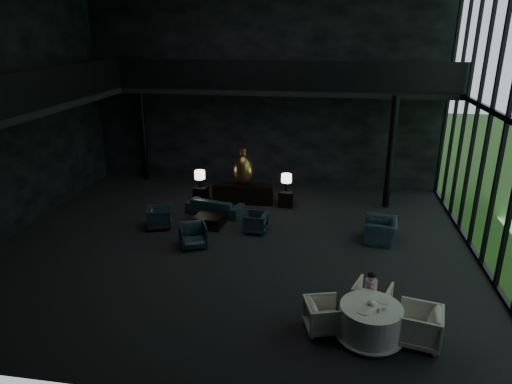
# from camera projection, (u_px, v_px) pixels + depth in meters

# --- Properties ---
(floor) EXTENTS (14.00, 12.00, 0.02)m
(floor) POSITION_uv_depth(u_px,v_px,m) (234.00, 246.00, 13.61)
(floor) COLOR black
(floor) RESTS_ON ground
(wall_back) EXTENTS (14.00, 0.04, 8.00)m
(wall_back) POSITION_uv_depth(u_px,v_px,m) (263.00, 86.00, 17.84)
(wall_back) COLOR black
(wall_back) RESTS_ON ground
(wall_front) EXTENTS (14.00, 0.04, 8.00)m
(wall_front) POSITION_uv_depth(u_px,v_px,m) (147.00, 180.00, 6.68)
(wall_front) COLOR black
(wall_front) RESTS_ON ground
(curtain_wall) EXTENTS (0.20, 12.00, 8.00)m
(curtain_wall) POSITION_uv_depth(u_px,v_px,m) (508.00, 119.00, 11.23)
(curtain_wall) COLOR black
(curtain_wall) RESTS_ON ground
(mezzanine_left) EXTENTS (2.00, 12.00, 0.25)m
(mezzanine_left) POSITION_uv_depth(u_px,v_px,m) (28.00, 106.00, 13.15)
(mezzanine_left) COLOR black
(mezzanine_left) RESTS_ON wall_left
(mezzanine_back) EXTENTS (12.00, 2.00, 0.25)m
(mezzanine_back) POSITION_uv_depth(u_px,v_px,m) (286.00, 89.00, 16.76)
(mezzanine_back) COLOR black
(mezzanine_back) RESTS_ON wall_back
(railing_left) EXTENTS (0.06, 12.00, 1.00)m
(railing_left) POSITION_uv_depth(u_px,v_px,m) (57.00, 85.00, 12.80)
(railing_left) COLOR black
(railing_left) RESTS_ON mezzanine_left
(railing_back) EXTENTS (12.00, 0.06, 1.00)m
(railing_back) POSITION_uv_depth(u_px,v_px,m) (284.00, 75.00, 15.63)
(railing_back) COLOR black
(railing_back) RESTS_ON mezzanine_back
(column_nw) EXTENTS (0.24, 0.24, 4.00)m
(column_nw) POSITION_uv_depth(u_px,v_px,m) (143.00, 133.00, 18.98)
(column_nw) COLOR black
(column_nw) RESTS_ON floor
(column_ne) EXTENTS (0.24, 0.24, 4.00)m
(column_ne) POSITION_uv_depth(u_px,v_px,m) (391.00, 153.00, 15.94)
(column_ne) COLOR black
(column_ne) RESTS_ON floor
(console) EXTENTS (2.20, 0.50, 0.70)m
(console) POSITION_uv_depth(u_px,v_px,m) (243.00, 194.00, 16.87)
(console) COLOR black
(console) RESTS_ON floor
(bronze_urn) EXTENTS (0.72, 0.72, 1.34)m
(bronze_urn) POSITION_uv_depth(u_px,v_px,m) (243.00, 169.00, 16.65)
(bronze_urn) COLOR #AC743B
(bronze_urn) RESTS_ON console
(side_table_left) EXTENTS (0.50, 0.50, 0.55)m
(side_table_left) POSITION_uv_depth(u_px,v_px,m) (201.00, 194.00, 17.10)
(side_table_left) COLOR black
(side_table_left) RESTS_ON floor
(table_lamp_left) EXTENTS (0.38, 0.38, 0.64)m
(table_lamp_left) POSITION_uv_depth(u_px,v_px,m) (200.00, 175.00, 16.80)
(table_lamp_left) COLOR black
(table_lamp_left) RESTS_ON side_table_left
(side_table_right) EXTENTS (0.52, 0.52, 0.57)m
(side_table_right) POSITION_uv_depth(u_px,v_px,m) (286.00, 198.00, 16.59)
(side_table_right) COLOR black
(side_table_right) RESTS_ON floor
(table_lamp_right) EXTENTS (0.37, 0.37, 0.62)m
(table_lamp_right) POSITION_uv_depth(u_px,v_px,m) (286.00, 179.00, 16.39)
(table_lamp_right) COLOR black
(table_lamp_right) RESTS_ON side_table_right
(sofa) EXTENTS (1.94, 0.94, 0.73)m
(sofa) POSITION_uv_depth(u_px,v_px,m) (215.00, 204.00, 15.83)
(sofa) COLOR black
(sofa) RESTS_ON floor
(lounge_armchair_west) EXTENTS (0.89, 0.92, 0.76)m
(lounge_armchair_west) POSITION_uv_depth(u_px,v_px,m) (159.00, 217.00, 14.74)
(lounge_armchair_west) COLOR #223139
(lounge_armchair_west) RESTS_ON floor
(lounge_armchair_east) EXTENTS (0.64, 0.67, 0.63)m
(lounge_armchair_east) POSITION_uv_depth(u_px,v_px,m) (256.00, 223.00, 14.43)
(lounge_armchair_east) COLOR #192433
(lounge_armchair_east) RESTS_ON floor
(lounge_armchair_south) EXTENTS (0.99, 0.97, 0.79)m
(lounge_armchair_south) POSITION_uv_depth(u_px,v_px,m) (193.00, 234.00, 13.43)
(lounge_armchair_south) COLOR black
(lounge_armchair_south) RESTS_ON floor
(window_armchair) EXTENTS (0.81, 1.14, 0.93)m
(window_armchair) POSITION_uv_depth(u_px,v_px,m) (380.00, 227.00, 13.76)
(window_armchair) COLOR #152232
(window_armchair) RESTS_ON floor
(coffee_table) EXTENTS (0.94, 0.94, 0.38)m
(coffee_table) POSITION_uv_depth(u_px,v_px,m) (210.00, 220.00, 14.91)
(coffee_table) COLOR black
(coffee_table) RESTS_ON floor
(dining_table) EXTENTS (1.45, 1.45, 0.75)m
(dining_table) POSITION_uv_depth(u_px,v_px,m) (370.00, 324.00, 9.45)
(dining_table) COLOR white
(dining_table) RESTS_ON floor
(dining_chair_north) EXTENTS (0.97, 0.95, 0.79)m
(dining_chair_north) POSITION_uv_depth(u_px,v_px,m) (372.00, 296.00, 10.30)
(dining_chair_north) COLOR beige
(dining_chair_north) RESTS_ON floor
(dining_chair_east) EXTENTS (1.07, 1.12, 0.97)m
(dining_chair_east) POSITION_uv_depth(u_px,v_px,m) (420.00, 322.00, 9.25)
(dining_chair_east) COLOR #BEAC98
(dining_chair_east) RESTS_ON floor
(dining_chair_west) EXTENTS (0.87, 0.91, 0.76)m
(dining_chair_west) POSITION_uv_depth(u_px,v_px,m) (324.00, 314.00, 9.68)
(dining_chair_west) COLOR tan
(dining_chair_west) RESTS_ON floor
(child) EXTENTS (0.27, 0.27, 0.57)m
(child) POSITION_uv_depth(u_px,v_px,m) (371.00, 284.00, 10.17)
(child) COLOR #CA75A7
(child) RESTS_ON dining_chair_north
(plate_a) EXTENTS (0.29, 0.29, 0.02)m
(plate_a) POSITION_uv_depth(u_px,v_px,m) (363.00, 312.00, 9.13)
(plate_a) COLOR white
(plate_a) RESTS_ON dining_table
(plate_b) EXTENTS (0.29, 0.29, 0.02)m
(plate_b) POSITION_uv_depth(u_px,v_px,m) (383.00, 301.00, 9.47)
(plate_b) COLOR white
(plate_b) RESTS_ON dining_table
(saucer) EXTENTS (0.16, 0.16, 0.01)m
(saucer) POSITION_uv_depth(u_px,v_px,m) (385.00, 309.00, 9.20)
(saucer) COLOR white
(saucer) RESTS_ON dining_table
(coffee_cup) EXTENTS (0.10, 0.10, 0.06)m
(coffee_cup) POSITION_uv_depth(u_px,v_px,m) (384.00, 308.00, 9.18)
(coffee_cup) COLOR white
(coffee_cup) RESTS_ON saucer
(cereal_bowl) EXTENTS (0.17, 0.17, 0.09)m
(cereal_bowl) POSITION_uv_depth(u_px,v_px,m) (371.00, 303.00, 9.37)
(cereal_bowl) COLOR white
(cereal_bowl) RESTS_ON dining_table
(cream_pot) EXTENTS (0.08, 0.08, 0.07)m
(cream_pot) POSITION_uv_depth(u_px,v_px,m) (378.00, 311.00, 9.11)
(cream_pot) COLOR #99999E
(cream_pot) RESTS_ON dining_table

